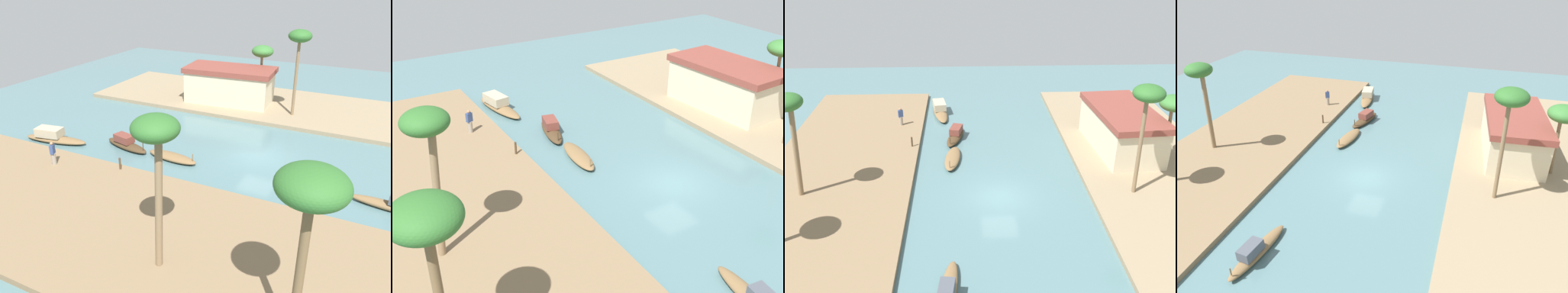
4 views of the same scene
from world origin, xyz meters
The scene contains 13 objects.
river_water centered at (0.00, 0.00, 0.00)m, with size 64.71×64.71×0.00m, color slate.
riverbank_left centered at (0.00, -11.72, 0.18)m, with size 41.27×11.13×0.35m, color #846B4C.
riverbank_right centered at (0.00, 11.72, 0.18)m, with size 41.27×11.13×0.35m, color #937F60.
sampan_foreground centered at (-9.62, -3.14, 0.38)m, with size 4.31×2.01×1.06m.
sampan_downstream_large centered at (-15.50, -4.74, 0.44)m, with size 5.48×2.09×1.17m.
sampan_midstream centered at (9.24, -3.37, 0.37)m, with size 4.70×1.35×1.08m.
sampan_with_tall_canopy centered at (-5.42, -3.34, 0.24)m, with size 4.14×1.58×0.94m.
person_on_near_bank centered at (-12.08, -8.13, 1.12)m, with size 0.42×0.48×1.66m.
mooring_post centered at (-7.53, -6.72, 0.77)m, with size 0.14×0.14×0.83m, color #4C3823.
palm_tree_left_near centered at (-0.34, -13.34, 6.54)m, with size 2.03×2.03×7.22m.
palm_tree_right_tall centered at (-4.14, 13.04, 4.99)m, with size 2.17×2.17×5.36m.
palm_tree_right_short centered at (0.25, 9.08, 7.11)m, with size 2.01×2.01×7.68m.
riverside_building centered at (-6.49, 10.30, 2.11)m, with size 8.99×5.03×3.47m.
Camera 3 is at (26.17, -2.44, 16.70)m, focal length 41.32 mm.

